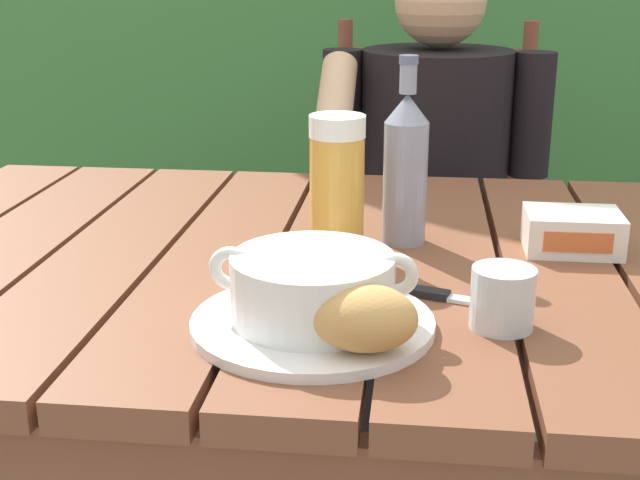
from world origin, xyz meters
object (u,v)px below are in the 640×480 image
at_px(table_knife, 447,297).
at_px(water_glass_small, 503,298).
at_px(beer_glass, 337,186).
at_px(serving_plate, 313,323).
at_px(butter_tub, 572,231).
at_px(person_eating, 432,183).
at_px(beer_bottle, 405,166).
at_px(bread_roll, 364,318).
at_px(soup_bowl, 312,286).
at_px(chair_near_diner, 429,249).

bearing_deg(table_knife, water_glass_small, -51.60).
bearing_deg(beer_glass, table_knife, -45.69).
bearing_deg(serving_plate, butter_tub, 43.21).
bearing_deg(person_eating, beer_bottle, -94.32).
distance_m(beer_glass, butter_tub, 0.34).
bearing_deg(bread_roll, water_glass_small, 34.27).
xyz_separation_m(soup_bowl, butter_tub, (0.33, 0.31, -0.02)).
bearing_deg(water_glass_small, beer_glass, 132.50).
bearing_deg(water_glass_small, butter_tub, 66.92).
bearing_deg(table_knife, beer_glass, 134.31).
height_order(serving_plate, beer_bottle, beer_bottle).
height_order(bread_roll, water_glass_small, bread_roll).
bearing_deg(chair_near_diner, beer_bottle, -93.47).
bearing_deg(bread_roll, beer_glass, 100.53).
bearing_deg(water_glass_small, serving_plate, -172.38).
xyz_separation_m(serving_plate, bread_roll, (0.06, -0.07, 0.04)).
bearing_deg(beer_glass, chair_near_diner, 81.07).
bearing_deg(person_eating, water_glass_small, -85.79).
distance_m(soup_bowl, beer_bottle, 0.34).
height_order(beer_glass, table_knife, beer_glass).
bearing_deg(serving_plate, person_eating, 81.64).
relative_size(chair_near_diner, soup_bowl, 4.44).
relative_size(person_eating, water_glass_small, 16.76).
xyz_separation_m(beer_bottle, butter_tub, (0.23, -0.01, -0.08)).
bearing_deg(beer_glass, serving_plate, -90.26).
distance_m(water_glass_small, butter_tub, 0.30).
distance_m(serving_plate, table_knife, 0.18).
bearing_deg(bread_roll, soup_bowl, 130.60).
bearing_deg(beer_glass, butter_tub, 9.36).
relative_size(butter_tub, table_knife, 0.91).
bearing_deg(beer_bottle, chair_near_diner, 86.53).
height_order(serving_plate, bread_roll, bread_roll).
height_order(water_glass_small, table_knife, water_glass_small).
bearing_deg(beer_bottle, serving_plate, -106.13).
relative_size(serving_plate, table_knife, 1.89).
distance_m(bread_roll, water_glass_small, 0.18).
height_order(beer_bottle, butter_tub, beer_bottle).
distance_m(serving_plate, soup_bowl, 0.04).
bearing_deg(chair_near_diner, soup_bowl, -97.05).
relative_size(chair_near_diner, table_knife, 7.14).
height_order(person_eating, beer_bottle, person_eating).
bearing_deg(person_eating, soup_bowl, -98.36).
relative_size(beer_glass, table_knife, 1.35).
distance_m(bread_roll, butter_tub, 0.46).
distance_m(soup_bowl, beer_glass, 0.26).
distance_m(person_eating, soup_bowl, 0.97).
relative_size(beer_bottle, table_knife, 1.85).
height_order(soup_bowl, bread_roll, soup_bowl).
bearing_deg(serving_plate, water_glass_small, 7.62).
height_order(serving_plate, water_glass_small, water_glass_small).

